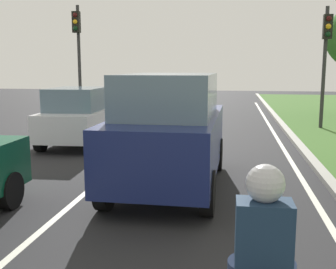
{
  "coord_description": "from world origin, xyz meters",
  "views": [
    {
      "loc": [
        2.08,
        1.36,
        2.42
      ],
      "look_at": [
        0.93,
        8.68,
        1.2
      ],
      "focal_mm": 44.31,
      "sensor_mm": 36.0,
      "label": 1
    }
  ],
  "objects_px": {
    "traffic_light_near_right": "(326,48)",
    "traffic_light_overhead_left": "(78,44)",
    "car_suv_ahead": "(170,130)",
    "car_hatchback_far": "(79,117)",
    "rider_person": "(263,238)"
  },
  "relations": [
    {
      "from": "traffic_light_near_right",
      "to": "car_hatchback_far",
      "type": "bearing_deg",
      "value": -151.19
    },
    {
      "from": "car_hatchback_far",
      "to": "rider_person",
      "type": "relative_size",
      "value": 3.22
    },
    {
      "from": "rider_person",
      "to": "traffic_light_overhead_left",
      "type": "xyz_separation_m",
      "value": [
        -7.03,
        14.81,
        2.21
      ]
    },
    {
      "from": "car_hatchback_far",
      "to": "rider_person",
      "type": "bearing_deg",
      "value": -63.94
    },
    {
      "from": "car_hatchback_far",
      "to": "traffic_light_near_right",
      "type": "height_order",
      "value": "traffic_light_near_right"
    },
    {
      "from": "car_suv_ahead",
      "to": "car_hatchback_far",
      "type": "distance_m",
      "value": 5.44
    },
    {
      "from": "traffic_light_near_right",
      "to": "traffic_light_overhead_left",
      "type": "bearing_deg",
      "value": 174.14
    },
    {
      "from": "traffic_light_near_right",
      "to": "traffic_light_overhead_left",
      "type": "height_order",
      "value": "traffic_light_overhead_left"
    },
    {
      "from": "car_suv_ahead",
      "to": "car_hatchback_far",
      "type": "xyz_separation_m",
      "value": [
        -3.49,
        4.17,
        -0.28
      ]
    },
    {
      "from": "car_suv_ahead",
      "to": "traffic_light_near_right",
      "type": "relative_size",
      "value": 0.97
    },
    {
      "from": "car_hatchback_far",
      "to": "traffic_light_overhead_left",
      "type": "xyz_separation_m",
      "value": [
        -2.07,
        5.52,
        2.51
      ]
    },
    {
      "from": "car_hatchback_far",
      "to": "car_suv_ahead",
      "type": "bearing_deg",
      "value": -52.09
    },
    {
      "from": "traffic_light_near_right",
      "to": "rider_person",
      "type": "bearing_deg",
      "value": -103.0
    },
    {
      "from": "car_hatchback_far",
      "to": "traffic_light_overhead_left",
      "type": "bearing_deg",
      "value": 108.58
    },
    {
      "from": "car_suv_ahead",
      "to": "car_hatchback_far",
      "type": "height_order",
      "value": "car_suv_ahead"
    }
  ]
}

